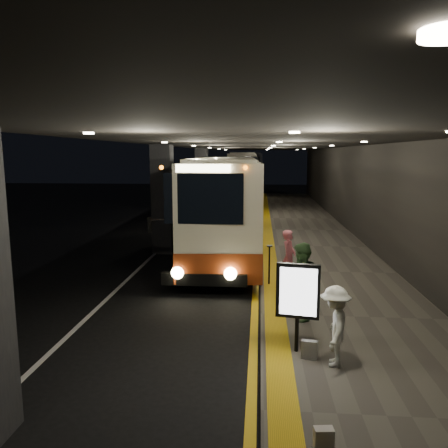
{
  "coord_description": "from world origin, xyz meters",
  "views": [
    {
      "loc": [
        2.44,
        -13.42,
        4.03
      ],
      "look_at": [
        1.25,
        0.99,
        1.7
      ],
      "focal_mm": 35.0,
      "sensor_mm": 36.0,
      "label": 1
    }
  ],
  "objects_px": {
    "bag_polka": "(309,350)",
    "bag_plain": "(324,439)",
    "passenger_waiting_white": "(335,326)",
    "info_sign": "(298,293)",
    "coach_main": "(222,209)",
    "coach_second": "(240,185)",
    "stanchion_post": "(269,265)",
    "passenger_boarding": "(289,258)",
    "coach_third": "(247,174)",
    "passenger_waiting_green": "(301,282)"
  },
  "relations": [
    {
      "from": "passenger_waiting_white",
      "to": "stanchion_post",
      "type": "xyz_separation_m",
      "value": [
        -1.1,
        4.99,
        -0.16
      ]
    },
    {
      "from": "coach_main",
      "to": "coach_third",
      "type": "height_order",
      "value": "coach_third"
    },
    {
      "from": "coach_second",
      "to": "stanchion_post",
      "type": "relative_size",
      "value": 9.85
    },
    {
      "from": "passenger_waiting_white",
      "to": "info_sign",
      "type": "distance_m",
      "value": 0.93
    },
    {
      "from": "coach_second",
      "to": "passenger_waiting_white",
      "type": "bearing_deg",
      "value": -85.22
    },
    {
      "from": "bag_polka",
      "to": "bag_plain",
      "type": "xyz_separation_m",
      "value": [
        -0.1,
        -2.63,
        -0.02
      ]
    },
    {
      "from": "passenger_boarding",
      "to": "info_sign",
      "type": "distance_m",
      "value": 4.51
    },
    {
      "from": "coach_main",
      "to": "passenger_waiting_white",
      "type": "height_order",
      "value": "coach_main"
    },
    {
      "from": "coach_second",
      "to": "bag_polka",
      "type": "bearing_deg",
      "value": -86.13
    },
    {
      "from": "bag_polka",
      "to": "bag_plain",
      "type": "distance_m",
      "value": 2.63
    },
    {
      "from": "coach_third",
      "to": "info_sign",
      "type": "xyz_separation_m",
      "value": [
        2.14,
        -37.81,
        -0.59
      ]
    },
    {
      "from": "bag_polka",
      "to": "passenger_waiting_white",
      "type": "bearing_deg",
      "value": -23.97
    },
    {
      "from": "passenger_waiting_green",
      "to": "info_sign",
      "type": "bearing_deg",
      "value": -12.56
    },
    {
      "from": "bag_plain",
      "to": "coach_second",
      "type": "bearing_deg",
      "value": 94.97
    },
    {
      "from": "coach_main",
      "to": "passenger_waiting_green",
      "type": "height_order",
      "value": "coach_main"
    },
    {
      "from": "coach_second",
      "to": "stanchion_post",
      "type": "height_order",
      "value": "coach_second"
    },
    {
      "from": "coach_second",
      "to": "coach_third",
      "type": "relative_size",
      "value": 0.89
    },
    {
      "from": "coach_third",
      "to": "coach_main",
      "type": "bearing_deg",
      "value": -87.75
    },
    {
      "from": "coach_main",
      "to": "stanchion_post",
      "type": "xyz_separation_m",
      "value": [
        1.84,
        -4.91,
        -1.07
      ]
    },
    {
      "from": "passenger_waiting_green",
      "to": "bag_plain",
      "type": "xyz_separation_m",
      "value": [
        -0.11,
        -4.66,
        -0.76
      ]
    },
    {
      "from": "passenger_waiting_white",
      "to": "stanchion_post",
      "type": "bearing_deg",
      "value": -157.55
    },
    {
      "from": "coach_third",
      "to": "passenger_waiting_green",
      "type": "relative_size",
      "value": 7.05
    },
    {
      "from": "passenger_waiting_white",
      "to": "stanchion_post",
      "type": "height_order",
      "value": "passenger_waiting_white"
    },
    {
      "from": "coach_third",
      "to": "passenger_waiting_white",
      "type": "xyz_separation_m",
      "value": [
        2.79,
        -38.32,
        -1.04
      ]
    },
    {
      "from": "passenger_boarding",
      "to": "bag_polka",
      "type": "bearing_deg",
      "value": -158.79
    },
    {
      "from": "passenger_boarding",
      "to": "coach_second",
      "type": "bearing_deg",
      "value": 26.82
    },
    {
      "from": "passenger_waiting_green",
      "to": "passenger_waiting_white",
      "type": "relative_size",
      "value": 1.22
    },
    {
      "from": "coach_second",
      "to": "bag_plain",
      "type": "bearing_deg",
      "value": -86.89
    },
    {
      "from": "passenger_waiting_green",
      "to": "info_sign",
      "type": "xyz_separation_m",
      "value": [
        -0.23,
        -1.71,
        0.28
      ]
    },
    {
      "from": "coach_main",
      "to": "coach_second",
      "type": "height_order",
      "value": "coach_main"
    },
    {
      "from": "passenger_waiting_white",
      "to": "info_sign",
      "type": "height_order",
      "value": "info_sign"
    },
    {
      "from": "passenger_waiting_white",
      "to": "bag_plain",
      "type": "bearing_deg",
      "value": -2.03
    },
    {
      "from": "passenger_waiting_white",
      "to": "bag_polka",
      "type": "relative_size",
      "value": 4.1
    },
    {
      "from": "bag_plain",
      "to": "passenger_waiting_green",
      "type": "bearing_deg",
      "value": 88.62
    },
    {
      "from": "passenger_waiting_green",
      "to": "bag_polka",
      "type": "distance_m",
      "value": 2.16
    },
    {
      "from": "passenger_boarding",
      "to": "info_sign",
      "type": "bearing_deg",
      "value": -161.47
    },
    {
      "from": "coach_second",
      "to": "info_sign",
      "type": "height_order",
      "value": "coach_second"
    },
    {
      "from": "coach_third",
      "to": "bag_plain",
      "type": "height_order",
      "value": "coach_third"
    },
    {
      "from": "coach_main",
      "to": "info_sign",
      "type": "xyz_separation_m",
      "value": [
        2.29,
        -9.4,
        -0.45
      ]
    },
    {
      "from": "bag_polka",
      "to": "stanchion_post",
      "type": "height_order",
      "value": "stanchion_post"
    },
    {
      "from": "coach_second",
      "to": "coach_third",
      "type": "height_order",
      "value": "coach_third"
    },
    {
      "from": "bag_polka",
      "to": "bag_plain",
      "type": "height_order",
      "value": "bag_polka"
    },
    {
      "from": "bag_plain",
      "to": "stanchion_post",
      "type": "bearing_deg",
      "value": 94.42
    },
    {
      "from": "coach_main",
      "to": "passenger_waiting_white",
      "type": "relative_size",
      "value": 8.1
    },
    {
      "from": "coach_second",
      "to": "bag_polka",
      "type": "xyz_separation_m",
      "value": [
        2.48,
        -24.74,
        -1.41
      ]
    },
    {
      "from": "bag_plain",
      "to": "coach_main",
      "type": "bearing_deg",
      "value": 101.05
    },
    {
      "from": "info_sign",
      "to": "coach_second",
      "type": "bearing_deg",
      "value": 105.26
    },
    {
      "from": "coach_main",
      "to": "bag_plain",
      "type": "height_order",
      "value": "coach_main"
    },
    {
      "from": "passenger_boarding",
      "to": "passenger_waiting_white",
      "type": "relative_size",
      "value": 1.11
    },
    {
      "from": "coach_main",
      "to": "bag_polka",
      "type": "xyz_separation_m",
      "value": [
        2.51,
        -9.71,
        -1.47
      ]
    }
  ]
}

